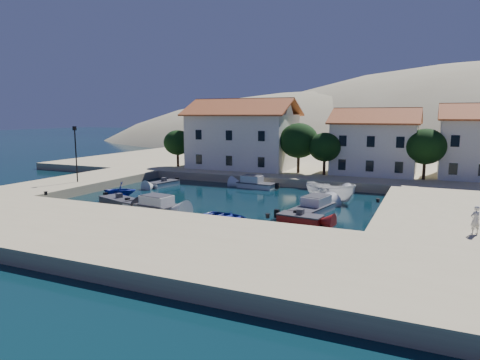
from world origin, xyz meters
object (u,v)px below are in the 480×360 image
(building_mid, at_px, (375,141))
(boat_east, at_px, (330,201))
(rowboat_south, at_px, (228,221))
(pedestrian, at_px, (475,220))
(lamppost, at_px, (76,149))
(building_left, at_px, (243,133))
(cabin_cruiser_south, at_px, (151,205))
(cabin_cruiser_east, at_px, (313,208))

(building_mid, distance_m, boat_east, 16.40)
(building_mid, distance_m, rowboat_south, 28.37)
(pedestrian, bearing_deg, boat_east, -78.65)
(lamppost, distance_m, boat_east, 28.25)
(building_left, bearing_deg, building_mid, 3.18)
(cabin_cruiser_south, relative_size, rowboat_south, 1.24)
(building_mid, height_order, boat_east, building_mid)
(rowboat_south, bearing_deg, building_left, 35.96)
(lamppost, bearing_deg, cabin_cruiser_east, -0.04)
(lamppost, bearing_deg, pedestrian, -8.48)
(rowboat_south, bearing_deg, pedestrian, -75.62)
(building_mid, bearing_deg, cabin_cruiser_south, -121.83)
(building_left, xyz_separation_m, rowboat_south, (10.02, -25.72, -5.94))
(building_left, relative_size, boat_east, 2.70)
(pedestrian, bearing_deg, cabin_cruiser_south, -36.42)
(building_left, xyz_separation_m, cabin_cruiser_south, (1.96, -24.84, -5.46))
(building_mid, bearing_deg, pedestrian, -70.60)
(lamppost, bearing_deg, boat_east, 11.63)
(building_mid, height_order, lamppost, building_mid)
(building_left, distance_m, pedestrian, 37.89)
(cabin_cruiser_east, distance_m, pedestrian, 13.35)
(cabin_cruiser_south, distance_m, boat_east, 17.34)
(lamppost, bearing_deg, building_mid, 35.45)
(building_mid, relative_size, pedestrian, 5.73)
(lamppost, relative_size, pedestrian, 3.40)
(building_mid, bearing_deg, cabin_cruiser_east, -96.79)
(pedestrian, bearing_deg, cabin_cruiser_east, -60.09)
(building_mid, xyz_separation_m, pedestrian, (9.44, -26.81, -3.30))
(rowboat_south, distance_m, cabin_cruiser_east, 7.92)
(lamppost, height_order, boat_east, lamppost)
(building_mid, xyz_separation_m, lamppost, (-29.50, -21.00, -0.47))
(rowboat_south, xyz_separation_m, pedestrian, (17.42, -0.09, 1.92))
(building_mid, relative_size, boat_east, 1.93)
(lamppost, distance_m, pedestrian, 39.48)
(building_mid, distance_m, pedestrian, 28.61)
(cabin_cruiser_south, xyz_separation_m, pedestrian, (25.48, -0.97, 1.44))
(building_mid, xyz_separation_m, cabin_cruiser_east, (-2.50, -21.02, -4.75))
(rowboat_south, bearing_deg, boat_east, -12.27)
(cabin_cruiser_south, bearing_deg, rowboat_south, 2.02)
(boat_east, bearing_deg, cabin_cruiser_east, -166.34)
(lamppost, relative_size, cabin_cruiser_south, 1.16)
(cabin_cruiser_south, bearing_deg, cabin_cruiser_east, 27.84)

